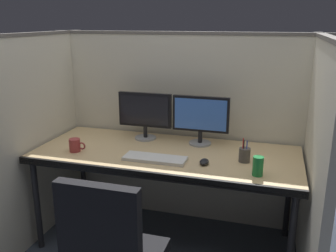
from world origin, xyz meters
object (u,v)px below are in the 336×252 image
monitor_right (201,117)px  computer_mouse (204,162)px  coffee_mug (75,145)px  monitor_left (145,113)px  soda_can (258,166)px  desk (166,159)px  keyboard_main (155,158)px  pen_cup (245,155)px

monitor_right → computer_mouse: bearing=-74.5°
coffee_mug → monitor_left: bearing=47.5°
monitor_right → coffee_mug: 0.95m
monitor_left → monitor_right: (0.45, -0.01, 0.00)m
computer_mouse → soda_can: soda_can is taller
desk → monitor_right: size_ratio=4.42×
keyboard_main → pen_cup: pen_cup is taller
monitor_left → coffee_mug: size_ratio=3.41×
monitor_left → keyboard_main: (0.22, -0.42, -0.20)m
monitor_right → keyboard_main: monitor_right is taller
desk → pen_cup: size_ratio=11.41×
pen_cup → soda_can: bearing=-64.7°
computer_mouse → keyboard_main: bearing=-176.7°
monitor_right → computer_mouse: (0.11, -0.39, -0.20)m
monitor_right → soda_can: monitor_right is taller
pen_cup → coffee_mug: pen_cup is taller
monitor_right → keyboard_main: (-0.23, -0.41, -0.20)m
desk → soda_can: bearing=-19.5°
desk → pen_cup: 0.57m
computer_mouse → pen_cup: size_ratio=0.58×
keyboard_main → coffee_mug: coffee_mug is taller
coffee_mug → computer_mouse: bearing=1.2°
soda_can → coffee_mug: (-1.29, 0.07, -0.01)m
desk → monitor_left: bearing=134.0°
computer_mouse → pen_cup: bearing=25.9°
monitor_left → pen_cup: size_ratio=2.58×
monitor_right → desk: bearing=-129.3°
keyboard_main → coffee_mug: (-0.61, -0.00, 0.04)m
monitor_left → monitor_right: size_ratio=1.00×
desk → computer_mouse: computer_mouse is taller
keyboard_main → soda_can: (0.69, -0.07, 0.05)m
keyboard_main → coffee_mug: size_ratio=3.41×
monitor_right → computer_mouse: size_ratio=4.48×
keyboard_main → desk: bearing=81.3°
desk → monitor_right: monitor_right is taller
monitor_left → desk: bearing=-46.0°
desk → monitor_left: (-0.25, 0.25, 0.27)m
desk → monitor_right: bearing=50.7°
monitor_left → computer_mouse: bearing=-35.8°
pen_cup → coffee_mug: (-1.20, -0.14, -0.00)m
keyboard_main → monitor_left: bearing=117.6°
computer_mouse → coffee_mug: 0.95m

